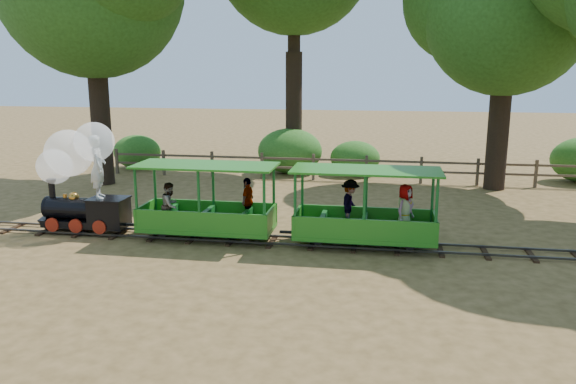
% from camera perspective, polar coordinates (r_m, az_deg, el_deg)
% --- Properties ---
extents(ground, '(90.00, 90.00, 0.00)m').
position_cam_1_polar(ground, '(13.63, 2.52, -5.36)').
color(ground, '#A27A46').
rests_on(ground, ground).
extents(track, '(22.00, 1.00, 0.10)m').
position_cam_1_polar(track, '(13.61, 2.52, -5.09)').
color(track, '#3F3D3A').
rests_on(track, ground).
extents(locomotive, '(2.54, 1.19, 2.91)m').
position_cam_1_polar(locomotive, '(15.26, -20.64, 2.13)').
color(locomotive, black).
rests_on(locomotive, ground).
extents(carriage_front, '(3.45, 1.42, 1.79)m').
position_cam_1_polar(carriage_front, '(13.98, -8.24, -1.80)').
color(carriage_front, '#267B1B').
rests_on(carriage_front, track).
extents(carriage_rear, '(3.45, 1.46, 1.79)m').
position_cam_1_polar(carriage_rear, '(13.37, 8.05, -2.30)').
color(carriage_rear, '#267B1B').
rests_on(carriage_rear, track).
extents(oak_ne, '(6.84, 6.02, 8.70)m').
position_cam_1_polar(oak_ne, '(20.92, 21.36, 17.30)').
color(oak_ne, '#2D2116').
rests_on(oak_ne, ground).
extents(fence, '(18.10, 0.10, 1.00)m').
position_cam_1_polar(fence, '(21.24, 5.28, 2.67)').
color(fence, brown).
rests_on(fence, ground).
extents(shrub_west, '(2.06, 1.58, 1.42)m').
position_cam_1_polar(shrub_west, '(24.70, -15.07, 3.98)').
color(shrub_west, '#2D6B1E').
rests_on(shrub_west, ground).
extents(shrub_mid_w, '(2.62, 2.02, 1.82)m').
position_cam_1_polar(shrub_mid_w, '(22.72, 0.19, 4.20)').
color(shrub_mid_w, '#2D6B1E').
rests_on(shrub_mid_w, ground).
extents(shrub_mid_e, '(1.97, 1.52, 1.37)m').
position_cam_1_polar(shrub_mid_e, '(22.48, 6.82, 3.44)').
color(shrub_mid_e, '#2D6B1E').
rests_on(shrub_mid_e, ground).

